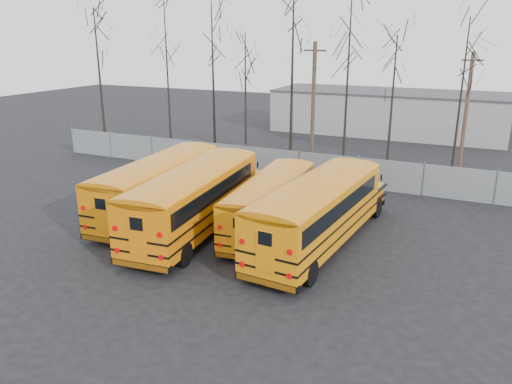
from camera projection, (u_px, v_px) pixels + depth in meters
The scene contains 17 objects.
ground at pixel (211, 245), 23.35m from camera, with size 120.00×120.00×0.00m, color black.
fence at pixel (299, 166), 33.44m from camera, with size 40.00×0.04×2.00m, color gray.
distant_building at pixel (387, 113), 49.66m from camera, with size 22.00×8.00×4.00m, color #9E9E99.
bus_a at pixel (161, 182), 26.78m from camera, with size 3.38×11.51×3.18m.
bus_b at pixel (197, 194), 24.40m from camera, with size 3.73×12.05×3.32m.
bus_c at pixel (272, 199), 24.67m from camera, with size 3.17×10.21×2.81m.
bus_d at pixel (320, 207), 22.64m from camera, with size 3.66×11.84×3.27m.
utility_pole_left at pixel (313, 106), 34.82m from camera, with size 1.60×0.28×8.99m.
utility_pole_right at pixel (466, 114), 33.62m from camera, with size 1.40×0.71×8.37m.
tree_0 at pixel (100, 82), 40.61m from camera, with size 0.26×0.26×11.42m, color black.
tree_1 at pixel (168, 75), 41.76m from camera, with size 0.26×0.26×12.34m, color black.
tree_2 at pixel (213, 80), 39.94m from camera, with size 0.26×0.26×11.85m, color black.
tree_3 at pixel (246, 100), 37.14m from camera, with size 0.26×0.26×9.56m, color black.
tree_4 at pixel (292, 75), 37.30m from camera, with size 0.26×0.26×13.00m, color black.
tree_5 at pixel (347, 90), 32.64m from camera, with size 0.26×0.26×11.86m, color black.
tree_6 at pixel (391, 112), 31.64m from camera, with size 0.26×0.26×9.41m, color black.
tree_7 at pixel (460, 106), 30.49m from camera, with size 0.26×0.26×10.44m, color black.
Camera 1 is at (10.96, -18.65, 9.39)m, focal length 35.00 mm.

